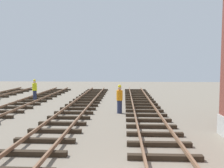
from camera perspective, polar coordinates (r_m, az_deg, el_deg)
name	(u,v)px	position (r m, az deg, el deg)	size (l,w,h in m)	color
track_worker_foreground	(35,90)	(23.07, -17.42, -1.25)	(0.40, 0.40, 1.87)	#262D4C
track_worker_distant	(120,99)	(16.02, 1.76, -3.50)	(0.40, 0.40, 1.87)	#262D4C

